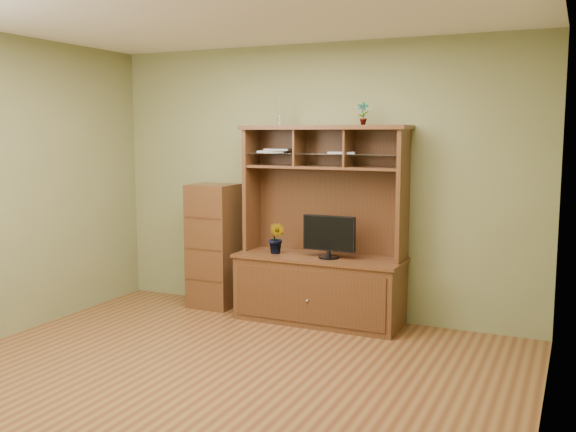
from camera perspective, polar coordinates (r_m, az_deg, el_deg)
The scene contains 8 objects.
room at distance 4.65m, azimuth -6.73°, elevation 1.43°, with size 4.54×4.04×2.74m.
media_hutch at distance 6.24m, azimuth 2.87°, elevation -4.69°, with size 1.66×0.61×1.90m.
monitor at distance 6.06m, azimuth 3.66°, elevation -1.78°, with size 0.51×0.20×0.40m.
orchid_plant at distance 6.28m, azimuth -1.01°, elevation -1.98°, with size 0.17×0.14×0.31m, color #3C6121.
top_plant at distance 6.05m, azimuth 6.67°, elevation 9.05°, with size 0.11×0.08×0.22m, color #3B6C25.
reed_diffuser at distance 6.36m, azimuth -0.70°, elevation 9.06°, with size 0.06×0.06×0.29m.
magazines at distance 6.29m, azimuth 0.69°, elevation 5.77°, with size 1.05×0.27×0.04m.
side_cabinet at distance 6.80m, azimuth -6.62°, elevation -2.65°, with size 0.46×0.42×1.30m.
Camera 1 is at (2.41, -3.94, 1.83)m, focal length 40.00 mm.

